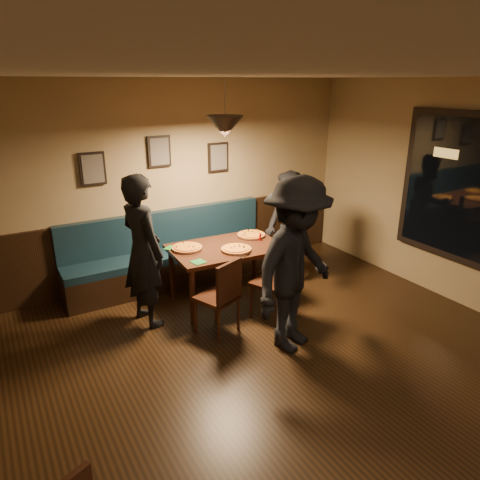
{
  "coord_description": "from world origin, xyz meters",
  "views": [
    {
      "loc": [
        -2.12,
        -2.32,
        2.76
      ],
      "look_at": [
        0.42,
        2.01,
        0.95
      ],
      "focal_mm": 33.25,
      "sensor_mm": 36.0,
      "label": 1
    }
  ],
  "objects_px": {
    "diner_left": "(143,251)",
    "tabasco_bottle": "(260,236)",
    "chair_near_left": "(217,296)",
    "diner_front": "(296,266)",
    "dining_table": "(227,273)",
    "chair_near_right": "(272,281)",
    "diner_right": "(289,229)",
    "booth_bench": "(172,250)",
    "soda_glass": "(278,239)"
  },
  "relations": [
    {
      "from": "diner_left",
      "to": "tabasco_bottle",
      "type": "bearing_deg",
      "value": -103.16
    },
    {
      "from": "chair_near_left",
      "to": "tabasco_bottle",
      "type": "distance_m",
      "value": 1.21
    },
    {
      "from": "chair_near_left",
      "to": "diner_front",
      "type": "height_order",
      "value": "diner_front"
    },
    {
      "from": "dining_table",
      "to": "chair_near_left",
      "type": "xyz_separation_m",
      "value": [
        -0.48,
        -0.65,
        0.08
      ]
    },
    {
      "from": "chair_near_right",
      "to": "diner_right",
      "type": "bearing_deg",
      "value": 19.08
    },
    {
      "from": "chair_near_left",
      "to": "diner_left",
      "type": "distance_m",
      "value": 1.0
    },
    {
      "from": "dining_table",
      "to": "tabasco_bottle",
      "type": "distance_m",
      "value": 0.66
    },
    {
      "from": "diner_left",
      "to": "diner_right",
      "type": "bearing_deg",
      "value": -100.41
    },
    {
      "from": "booth_bench",
      "to": "chair_near_left",
      "type": "bearing_deg",
      "value": -92.35
    },
    {
      "from": "chair_near_right",
      "to": "tabasco_bottle",
      "type": "bearing_deg",
      "value": 45.64
    },
    {
      "from": "chair_near_right",
      "to": "soda_glass",
      "type": "distance_m",
      "value": 0.63
    },
    {
      "from": "diner_left",
      "to": "tabasco_bottle",
      "type": "distance_m",
      "value": 1.6
    },
    {
      "from": "diner_front",
      "to": "soda_glass",
      "type": "height_order",
      "value": "diner_front"
    },
    {
      "from": "booth_bench",
      "to": "diner_right",
      "type": "relative_size",
      "value": 1.87
    },
    {
      "from": "dining_table",
      "to": "diner_front",
      "type": "height_order",
      "value": "diner_front"
    },
    {
      "from": "chair_near_left",
      "to": "diner_right",
      "type": "distance_m",
      "value": 1.71
    },
    {
      "from": "dining_table",
      "to": "soda_glass",
      "type": "height_order",
      "value": "soda_glass"
    },
    {
      "from": "chair_near_left",
      "to": "diner_left",
      "type": "height_order",
      "value": "diner_left"
    },
    {
      "from": "booth_bench",
      "to": "chair_near_left",
      "type": "height_order",
      "value": "booth_bench"
    },
    {
      "from": "diner_right",
      "to": "diner_front",
      "type": "bearing_deg",
      "value": -30.65
    },
    {
      "from": "dining_table",
      "to": "diner_left",
      "type": "xyz_separation_m",
      "value": [
        -1.1,
        -0.01,
        0.53
      ]
    },
    {
      "from": "booth_bench",
      "to": "diner_left",
      "type": "relative_size",
      "value": 1.66
    },
    {
      "from": "diner_left",
      "to": "diner_front",
      "type": "xyz_separation_m",
      "value": [
        1.2,
        -1.31,
        0.04
      ]
    },
    {
      "from": "chair_near_right",
      "to": "tabasco_bottle",
      "type": "height_order",
      "value": "chair_near_right"
    },
    {
      "from": "tabasco_bottle",
      "to": "chair_near_left",
      "type": "bearing_deg",
      "value": -147.66
    },
    {
      "from": "chair_near_left",
      "to": "chair_near_right",
      "type": "distance_m",
      "value": 0.74
    },
    {
      "from": "diner_front",
      "to": "tabasco_bottle",
      "type": "xyz_separation_m",
      "value": [
        0.39,
        1.28,
        -0.13
      ]
    },
    {
      "from": "diner_left",
      "to": "diner_front",
      "type": "height_order",
      "value": "diner_front"
    },
    {
      "from": "chair_near_right",
      "to": "tabasco_bottle",
      "type": "distance_m",
      "value": 0.75
    },
    {
      "from": "diner_front",
      "to": "tabasco_bottle",
      "type": "bearing_deg",
      "value": 52.38
    },
    {
      "from": "diner_right",
      "to": "tabasco_bottle",
      "type": "xyz_separation_m",
      "value": [
        -0.54,
        -0.1,
        0.01
      ]
    },
    {
      "from": "diner_left",
      "to": "soda_glass",
      "type": "bearing_deg",
      "value": -111.28
    },
    {
      "from": "chair_near_left",
      "to": "diner_front",
      "type": "xyz_separation_m",
      "value": [
        0.59,
        -0.67,
        0.49
      ]
    },
    {
      "from": "tabasco_bottle",
      "to": "diner_right",
      "type": "bearing_deg",
      "value": 10.02
    },
    {
      "from": "soda_glass",
      "to": "tabasco_bottle",
      "type": "bearing_deg",
      "value": 115.95
    },
    {
      "from": "dining_table",
      "to": "diner_right",
      "type": "height_order",
      "value": "diner_right"
    },
    {
      "from": "chair_near_right",
      "to": "diner_front",
      "type": "xyz_separation_m",
      "value": [
        -0.16,
        -0.65,
        0.47
      ]
    },
    {
      "from": "booth_bench",
      "to": "chair_near_right",
      "type": "distance_m",
      "value": 1.65
    },
    {
      "from": "chair_near_left",
      "to": "booth_bench",
      "type": "bearing_deg",
      "value": 66.04
    },
    {
      "from": "diner_left",
      "to": "chair_near_right",
      "type": "bearing_deg",
      "value": -128.07
    },
    {
      "from": "dining_table",
      "to": "chair_near_right",
      "type": "distance_m",
      "value": 0.72
    },
    {
      "from": "chair_near_right",
      "to": "diner_right",
      "type": "distance_m",
      "value": 1.11
    },
    {
      "from": "chair_near_left",
      "to": "chair_near_right",
      "type": "xyz_separation_m",
      "value": [
        0.74,
        -0.02,
        0.02
      ]
    },
    {
      "from": "dining_table",
      "to": "chair_near_left",
      "type": "distance_m",
      "value": 0.81
    },
    {
      "from": "chair_near_left",
      "to": "tabasco_bottle",
      "type": "relative_size",
      "value": 7.63
    },
    {
      "from": "dining_table",
      "to": "tabasco_bottle",
      "type": "bearing_deg",
      "value": -0.48
    },
    {
      "from": "chair_near_left",
      "to": "soda_glass",
      "type": "height_order",
      "value": "chair_near_left"
    },
    {
      "from": "booth_bench",
      "to": "soda_glass",
      "type": "relative_size",
      "value": 19.17
    },
    {
      "from": "chair_near_right",
      "to": "soda_glass",
      "type": "xyz_separation_m",
      "value": [
        0.35,
        0.39,
        0.36
      ]
    },
    {
      "from": "soda_glass",
      "to": "diner_left",
      "type": "bearing_deg",
      "value": 171.15
    }
  ]
}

